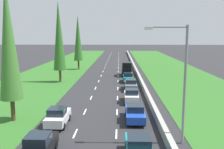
% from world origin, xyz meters
% --- Properties ---
extents(ground_plane, '(300.00, 300.00, 0.00)m').
position_xyz_m(ground_plane, '(0.00, 60.00, 0.00)').
color(ground_plane, '#28282B').
rests_on(ground_plane, ground).
extents(grass_verge_left, '(14.00, 140.00, 0.04)m').
position_xyz_m(grass_verge_left, '(-12.65, 60.00, 0.02)').
color(grass_verge_left, '#2D6623').
rests_on(grass_verge_left, ground).
extents(grass_verge_right, '(14.00, 140.00, 0.04)m').
position_xyz_m(grass_verge_right, '(14.35, 60.00, 0.02)').
color(grass_verge_right, '#2D6623').
rests_on(grass_verge_right, ground).
extents(median_barrier, '(0.44, 120.00, 0.85)m').
position_xyz_m(median_barrier, '(5.70, 60.00, 0.42)').
color(median_barrier, '#9E9B93').
rests_on(median_barrier, ground).
extents(lane_markings, '(3.64, 116.00, 0.01)m').
position_xyz_m(lane_markings, '(0.00, 60.00, 0.01)').
color(lane_markings, white).
rests_on(lane_markings, ground).
extents(teal_hatchback_right_lane, '(1.74, 3.90, 1.72)m').
position_xyz_m(teal_hatchback_right_lane, '(3.27, 16.75, 0.84)').
color(teal_hatchback_right_lane, teal).
rests_on(teal_hatchback_right_lane, ground).
extents(black_hatchback_left_lane, '(1.74, 3.90, 1.72)m').
position_xyz_m(black_hatchback_left_lane, '(-3.45, 16.84, 0.84)').
color(black_hatchback_left_lane, black).
rests_on(black_hatchback_left_lane, ground).
extents(blue_sedan_right_lane, '(1.82, 4.50, 1.64)m').
position_xyz_m(blue_sedan_right_lane, '(3.51, 24.40, 0.81)').
color(blue_sedan_right_lane, '#1E47B7').
rests_on(blue_sedan_right_lane, ground).
extents(white_hatchback_left_lane, '(1.74, 3.90, 1.72)m').
position_xyz_m(white_hatchback_left_lane, '(-3.68, 22.93, 0.84)').
color(white_hatchback_left_lane, white).
rests_on(white_hatchback_left_lane, ground).
extents(white_hatchback_right_lane, '(1.74, 3.90, 1.72)m').
position_xyz_m(white_hatchback_right_lane, '(3.47, 31.03, 0.84)').
color(white_hatchback_right_lane, white).
rests_on(white_hatchback_right_lane, ground).
extents(grey_sedan_right_lane, '(1.82, 4.50, 1.64)m').
position_xyz_m(grey_sedan_right_lane, '(3.71, 38.12, 0.81)').
color(grey_sedan_right_lane, slate).
rests_on(grey_sedan_right_lane, ground).
extents(teal_hatchback_right_lane_sixth, '(1.74, 3.90, 1.72)m').
position_xyz_m(teal_hatchback_right_lane_sixth, '(3.50, 44.17, 0.84)').
color(teal_hatchback_right_lane_sixth, teal).
rests_on(teal_hatchback_right_lane_sixth, ground).
extents(black_van_right_lane, '(1.96, 4.90, 2.82)m').
position_xyz_m(black_van_right_lane, '(3.47, 51.12, 1.40)').
color(black_van_right_lane, black).
rests_on(black_van_right_lane, ground).
extents(poplar_tree_second, '(2.13, 2.13, 13.38)m').
position_xyz_m(poplar_tree_second, '(-8.32, 23.96, 7.74)').
color(poplar_tree_second, '#4C3823').
rests_on(poplar_tree_second, ground).
extents(poplar_tree_third, '(2.15, 2.15, 14.06)m').
position_xyz_m(poplar_tree_third, '(-8.45, 43.86, 8.08)').
color(poplar_tree_third, '#4C3823').
rests_on(poplar_tree_third, ground).
extents(poplar_tree_fourth, '(2.12, 2.12, 12.86)m').
position_xyz_m(poplar_tree_fourth, '(-7.85, 60.04, 7.48)').
color(poplar_tree_fourth, '#4C3823').
rests_on(poplar_tree_fourth, ground).
extents(street_light_mast, '(3.20, 0.28, 9.00)m').
position_xyz_m(street_light_mast, '(6.52, 19.37, 5.23)').
color(street_light_mast, gray).
rests_on(street_light_mast, ground).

